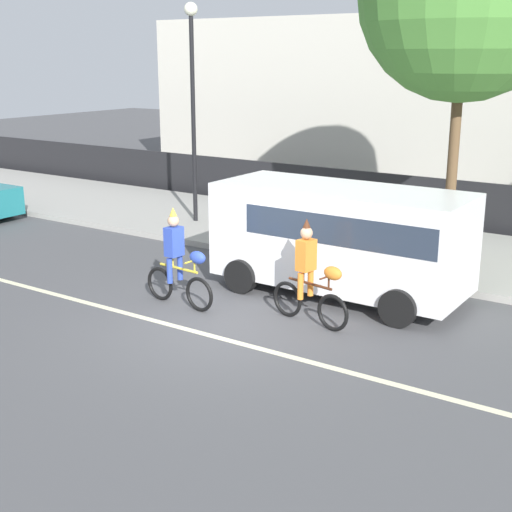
# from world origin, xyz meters

# --- Properties ---
(ground_plane) EXTENTS (80.00, 80.00, 0.00)m
(ground_plane) POSITION_xyz_m (0.00, 0.00, 0.00)
(ground_plane) COLOR #4C4C4F
(road_centre_line) EXTENTS (36.00, 0.14, 0.01)m
(road_centre_line) POSITION_xyz_m (0.00, -0.50, 0.00)
(road_centre_line) COLOR beige
(road_centre_line) RESTS_ON ground
(sidewalk_curb) EXTENTS (60.00, 5.00, 0.15)m
(sidewalk_curb) POSITION_xyz_m (0.00, 6.50, 0.07)
(sidewalk_curb) COLOR #9E9B93
(sidewalk_curb) RESTS_ON ground
(fence_line) EXTENTS (40.00, 0.08, 1.40)m
(fence_line) POSITION_xyz_m (0.00, 9.40, 0.70)
(fence_line) COLOR black
(fence_line) RESTS_ON ground
(parade_cyclist_cobalt) EXTENTS (1.72, 0.50, 1.92)m
(parade_cyclist_cobalt) POSITION_xyz_m (-1.31, 0.40, 0.84)
(parade_cyclist_cobalt) COLOR black
(parade_cyclist_cobalt) RESTS_ON ground
(parade_cyclist_orange) EXTENTS (1.71, 0.53, 1.92)m
(parade_cyclist_orange) POSITION_xyz_m (1.24, 0.96, 0.84)
(parade_cyclist_orange) COLOR black
(parade_cyclist_orange) RESTS_ON ground
(parked_van_white) EXTENTS (5.00, 2.22, 2.18)m
(parked_van_white) POSITION_xyz_m (0.99, 2.70, 1.28)
(parked_van_white) COLOR white
(parked_van_white) RESTS_ON ground
(street_lamp_post) EXTENTS (0.36, 0.36, 5.86)m
(street_lamp_post) POSITION_xyz_m (-5.27, 5.85, 3.99)
(street_lamp_post) COLOR black
(street_lamp_post) RESTS_ON sidewalk_curb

